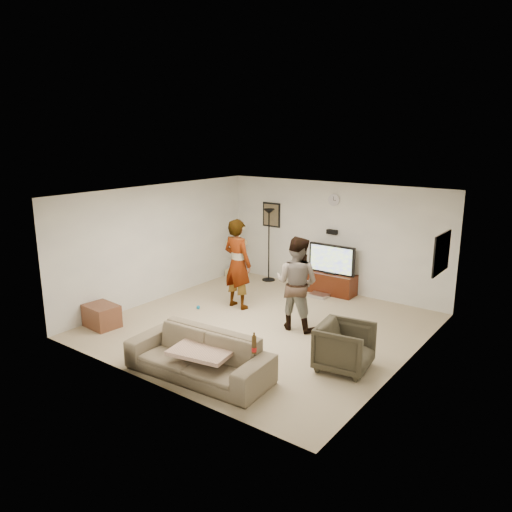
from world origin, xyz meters
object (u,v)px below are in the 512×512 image
Objects in this scene: person_right at (297,283)px; armchair at (345,347)px; person_left at (237,264)px; floor_lamp at (269,245)px; cat_tree at (237,252)px; tv_stand at (331,283)px; tv at (332,259)px; beer_bottle at (254,345)px; side_table at (102,316)px; sofa at (199,355)px.

person_right is 2.18× the size of armchair.
armchair is at bearing 163.71° from person_left.
floor_lamp is 0.86m from cat_tree.
tv_stand is 2.56m from cat_tree.
floor_lamp is 4.87m from armchair.
floor_lamp is 2.20× the size of armchair.
floor_lamp is at bearing -179.65° from tv_stand.
beer_bottle is at bearing -74.25° from tv.
floor_lamp is 1.32× the size of cat_tree.
side_table is (-2.52, -4.34, -0.02)m from tv_stand.
tv reaches higher than armchair.
floor_lamp is 0.79× the size of sofa.
floor_lamp is at bearing -51.04° from person_right.
side_table is (-2.97, -2.12, -0.66)m from person_right.
cat_tree reaches higher than tv.
cat_tree is (-2.51, -0.29, 0.44)m from tv_stand.
tv is 0.63× the size of floor_lamp.
person_right is (2.96, -1.93, 0.20)m from cat_tree.
sofa is (0.28, -4.68, -0.47)m from tv.
cat_tree reaches higher than armchair.
beer_bottle is (1.32, -4.68, -0.02)m from tv.
person_right is 2.61m from beer_bottle.
floor_lamp is at bearing 109.07° from sofa.
sofa is at bearing 180.00° from beer_bottle.
cat_tree is 5.82m from beer_bottle.
sofa is at bearing -86.54° from tv.
floor_lamp is 7.09× the size of beer_bottle.
floor_lamp reaches higher than side_table.
floor_lamp reaches higher than tv.
tv_stand is 5.02m from side_table.
floor_lamp is 1.01× the size of person_right.
tv_stand is at bearing 89.27° from sofa.
tv is 4.71m from sofa.
person_left is 2.84m from side_table.
beer_bottle is at bearing -5.02° from side_table.
person_left is (-1.13, -1.97, 0.14)m from tv.
tv_stand is 0.50× the size of sofa.
armchair is (0.62, 1.50, -0.42)m from beer_bottle.
beer_bottle is (1.04, 0.00, 0.45)m from sofa.
side_table is at bearing 168.95° from sofa.
cat_tree is 5.38× the size of beer_bottle.
cat_tree is 3.54m from person_right.
cat_tree is at bearing -173.33° from tv.
side_table is (-3.83, 0.34, -0.57)m from beer_bottle.
person_left is 0.83× the size of sofa.
person_left is at bearing -119.79° from tv_stand.
person_left is 1.61m from person_right.
beer_bottle is (3.04, -4.67, -0.10)m from floor_lamp.
tv_stand is 4.89m from beer_bottle.
person_right is at bearing -45.39° from floor_lamp.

